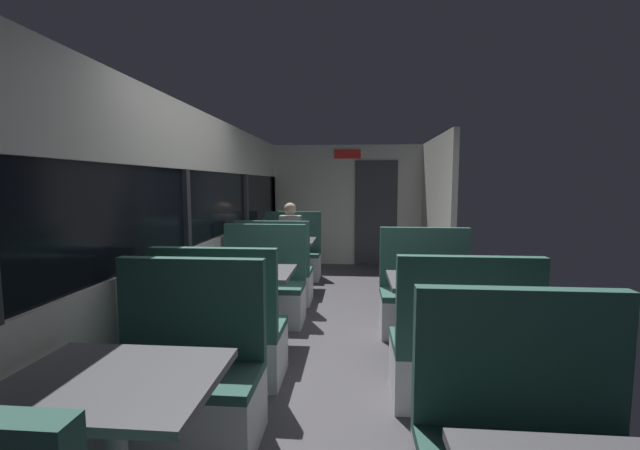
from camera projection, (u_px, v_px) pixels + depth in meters
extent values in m
cube|color=#423F44|center=(338.00, 352.00, 3.82)|extent=(3.30, 9.20, 0.02)
cube|color=beige|center=(187.00, 298.00, 3.89)|extent=(0.08, 8.40, 0.95)
cube|color=beige|center=(182.00, 136.00, 3.74)|extent=(0.08, 8.40, 0.60)
cube|color=black|center=(183.00, 210.00, 3.81)|extent=(0.03, 8.40, 0.75)
cube|color=#2D2D30|center=(186.00, 210.00, 3.81)|extent=(0.06, 0.08, 0.75)
cube|color=#2D2D30|center=(246.00, 200.00, 5.89)|extent=(0.06, 0.08, 0.75)
cube|color=#2D2D30|center=(274.00, 196.00, 7.97)|extent=(0.06, 0.08, 0.75)
cube|color=beige|center=(347.00, 205.00, 7.87)|extent=(2.90, 0.08, 2.30)
cube|color=#333338|center=(376.00, 213.00, 7.79)|extent=(0.80, 0.04, 2.00)
cube|color=red|center=(348.00, 154.00, 7.71)|extent=(0.50, 0.03, 0.16)
cube|color=beige|center=(436.00, 210.00, 6.56)|extent=(0.08, 2.40, 2.30)
cube|color=#4C4C51|center=(112.00, 382.00, 1.75)|extent=(0.90, 0.70, 0.04)
cube|color=silver|center=(181.00, 412.00, 2.46)|extent=(0.95, 0.50, 0.39)
cube|color=#2D564C|center=(180.00, 376.00, 2.44)|extent=(0.95, 0.50, 0.06)
cube|color=#2D564C|center=(192.00, 308.00, 2.61)|extent=(0.95, 0.08, 0.65)
cylinder|color=#9E9EA3|center=(246.00, 310.00, 3.92)|extent=(0.10, 0.10, 0.70)
cube|color=#4C4C51|center=(245.00, 273.00, 3.89)|extent=(0.90, 0.70, 0.04)
cube|color=silver|center=(225.00, 354.00, 3.29)|extent=(0.95, 0.50, 0.39)
cube|color=#2D564C|center=(224.00, 327.00, 3.26)|extent=(0.95, 0.50, 0.06)
cube|color=#2D564C|center=(214.00, 291.00, 3.02)|extent=(0.95, 0.08, 0.65)
cube|color=silver|center=(262.00, 306.00, 4.59)|extent=(0.95, 0.50, 0.39)
cube|color=#2D564C|center=(262.00, 286.00, 4.57)|extent=(0.95, 0.50, 0.06)
cube|color=#2D564C|center=(265.00, 252.00, 4.74)|extent=(0.95, 0.08, 0.65)
cylinder|color=#9E9EA3|center=(284.00, 266.00, 6.06)|extent=(0.10, 0.10, 0.70)
cube|color=#4C4C51|center=(284.00, 241.00, 6.02)|extent=(0.90, 0.70, 0.04)
cube|color=silver|center=(276.00, 287.00, 5.42)|extent=(0.95, 0.50, 0.39)
cube|color=#2D564C|center=(276.00, 270.00, 5.40)|extent=(0.95, 0.50, 0.06)
cube|color=#2D564C|center=(272.00, 246.00, 5.15)|extent=(0.95, 0.08, 0.65)
cube|color=silver|center=(291.00, 267.00, 6.73)|extent=(0.95, 0.50, 0.39)
cube|color=#2D564C|center=(291.00, 253.00, 6.71)|extent=(0.95, 0.50, 0.06)
cube|color=#2D564C|center=(293.00, 231.00, 6.88)|extent=(0.95, 0.08, 0.65)
cube|color=#2D564C|center=(519.00, 358.00, 1.86)|extent=(0.95, 0.08, 0.65)
cylinder|color=#9E9EA3|center=(440.00, 323.00, 3.58)|extent=(0.10, 0.10, 0.70)
cube|color=#4C4C51|center=(441.00, 282.00, 3.54)|extent=(0.90, 0.70, 0.04)
cube|color=silver|center=(458.00, 375.00, 2.94)|extent=(0.95, 0.50, 0.39)
cube|color=#2D564C|center=(459.00, 345.00, 2.91)|extent=(0.95, 0.50, 0.06)
cube|color=#2D564C|center=(469.00, 305.00, 2.67)|extent=(0.95, 0.08, 0.65)
cube|color=silver|center=(426.00, 316.00, 4.25)|extent=(0.95, 0.50, 0.39)
cube|color=#2D564C|center=(427.00, 295.00, 4.22)|extent=(0.95, 0.50, 0.06)
cube|color=#2D564C|center=(424.00, 257.00, 4.40)|extent=(0.95, 0.08, 0.65)
cube|color=#26262D|center=(291.00, 265.00, 6.73)|extent=(0.30, 0.36, 0.45)
cube|color=#99999E|center=(290.00, 234.00, 6.62)|extent=(0.34, 0.22, 0.60)
sphere|color=beige|center=(290.00, 209.00, 6.56)|extent=(0.20, 0.20, 0.20)
cylinder|color=#99999E|center=(276.00, 234.00, 6.46)|extent=(0.07, 0.28, 0.07)
cylinder|color=#99999E|center=(301.00, 234.00, 6.43)|extent=(0.07, 0.28, 0.07)
cylinder|color=#B23333|center=(291.00, 237.00, 6.00)|extent=(0.07, 0.07, 0.09)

